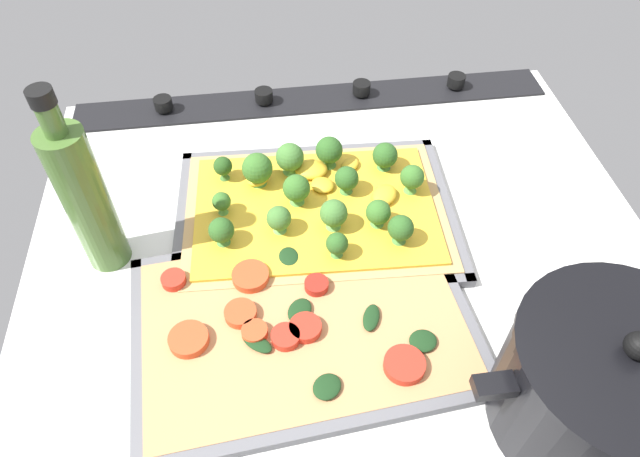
# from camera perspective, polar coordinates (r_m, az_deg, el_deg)

# --- Properties ---
(ground_plane) EXTENTS (0.77, 0.71, 0.03)m
(ground_plane) POSITION_cam_1_polar(r_m,az_deg,el_deg) (0.71, 2.54, -3.52)
(ground_plane) COLOR silver
(stove_control_panel) EXTENTS (0.74, 0.07, 0.03)m
(stove_control_panel) POSITION_cam_1_polar(r_m,az_deg,el_deg) (0.92, -0.70, 12.98)
(stove_control_panel) COLOR black
(stove_control_panel) RESTS_ON ground_plane
(baking_tray_front) EXTENTS (0.37, 0.27, 0.01)m
(baking_tray_front) POSITION_cam_1_polar(r_m,az_deg,el_deg) (0.73, -0.48, 1.31)
(baking_tray_front) COLOR slate
(baking_tray_front) RESTS_ON ground_plane
(broccoli_pizza) EXTENTS (0.34, 0.24, 0.06)m
(broccoli_pizza) POSITION_cam_1_polar(r_m,az_deg,el_deg) (0.73, -0.38, 2.73)
(broccoli_pizza) COLOR tan
(broccoli_pizza) RESTS_ON baking_tray_front
(baking_tray_back) EXTENTS (0.39, 0.28, 0.01)m
(baking_tray_back) POSITION_cam_1_polar(r_m,az_deg,el_deg) (0.63, -1.68, -9.72)
(baking_tray_back) COLOR slate
(baking_tray_back) RESTS_ON ground_plane
(veggie_pizza_back) EXTENTS (0.36, 0.26, 0.02)m
(veggie_pizza_back) POSITION_cam_1_polar(r_m,az_deg,el_deg) (0.63, -2.04, -9.40)
(veggie_pizza_back) COLOR tan
(veggie_pizza_back) RESTS_ON baking_tray_back
(cooking_pot) EXTENTS (0.26, 0.19, 0.15)m
(cooking_pot) POSITION_cam_1_polar(r_m,az_deg,el_deg) (0.59, 26.68, -14.01)
(cooking_pot) COLOR black
(cooking_pot) RESTS_ON ground_plane
(oil_bottle) EXTENTS (0.05, 0.05, 0.24)m
(oil_bottle) POSITION_cam_1_polar(r_m,az_deg,el_deg) (0.67, -22.47, 2.87)
(oil_bottle) COLOR #476B2D
(oil_bottle) RESTS_ON ground_plane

